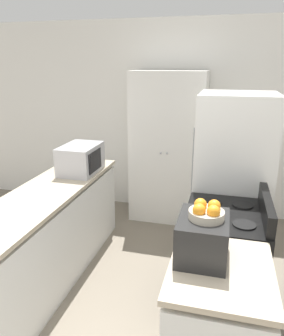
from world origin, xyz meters
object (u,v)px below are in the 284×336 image
Objects in this scene: fruit_bowl at (207,212)px; refrigerator at (232,182)px; stove at (222,262)px; microwave at (81,159)px; toaster_oven at (202,237)px; pantry_cabinet at (168,148)px.

refrigerator is at bearing 83.39° from fruit_bowl.
refrigerator is 8.46× the size of fruit_bowl.
microwave is at bearing 156.77° from stove.
microwave is at bearing 136.51° from toaster_oven.
fruit_bowl reaches higher than stove.
microwave is at bearing 136.79° from fruit_bowl.
microwave is 1.36× the size of toaster_oven.
pantry_cabinet reaches higher than fruit_bowl.
microwave reaches higher than toaster_oven.
microwave is (-1.55, 0.67, 0.59)m from stove.
stove is 1.79m from microwave.
pantry_cabinet is 9.32× the size of fruit_bowl.
refrigerator is (0.82, -0.89, -0.09)m from pantry_cabinet.
pantry_cabinet is 1.92m from stove.
refrigerator is at bearing 4.64° from microwave.
stove is 1.01m from fruit_bowl.
stove is at bearing 79.18° from fruit_bowl.
toaster_oven reaches higher than stove.
pantry_cabinet is 1.10× the size of refrigerator.
fruit_bowl is (-0.13, -0.67, 0.75)m from stove.
pantry_cabinet is 3.78× the size of microwave.
toaster_oven is 1.81× the size of fruit_bowl.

